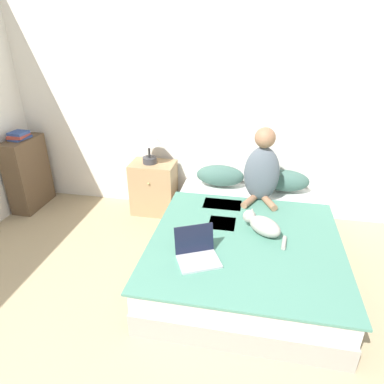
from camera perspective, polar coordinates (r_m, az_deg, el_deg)
wall_back at (r=3.94m, az=1.94°, el=14.28°), size 5.52×0.05×2.55m
bed at (r=3.30m, az=8.86°, el=-9.08°), size 1.63×2.06×0.41m
pillow_near at (r=3.93m, az=4.70°, el=2.74°), size 0.54×0.24×0.24m
pillow_far at (r=3.93m, az=15.09°, el=1.85°), size 0.54×0.24×0.24m
person_sitting at (r=3.57m, az=11.60°, el=3.69°), size 0.37×0.36×0.78m
cat_tabby at (r=3.10m, az=11.63°, el=-5.37°), size 0.40×0.38×0.18m
laptop_open at (r=2.75m, az=0.85°, el=-10.16°), size 0.41×0.40×0.25m
nightstand at (r=4.14m, az=-6.38°, el=0.70°), size 0.52×0.38×0.63m
table_lamp at (r=3.93m, az=-7.27°, el=8.88°), size 0.29×0.29×0.43m
bookshelf at (r=4.66m, az=-25.66°, el=2.79°), size 0.25×0.57×0.88m
book_stack_top at (r=4.51m, az=-26.89°, el=8.39°), size 0.19×0.26×0.09m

